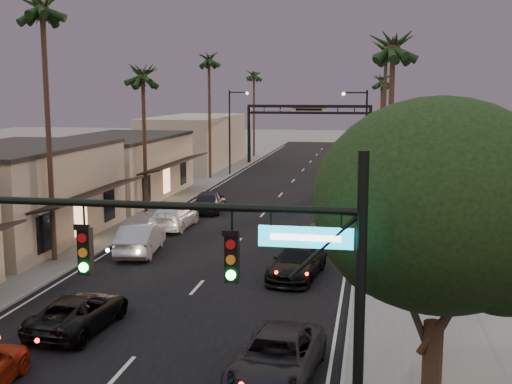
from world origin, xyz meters
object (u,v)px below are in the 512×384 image
at_px(palm_far, 254,72).
at_px(palm_rc, 382,77).
at_px(palm_ld, 209,56).
at_px(curbside_black, 297,262).
at_px(palm_lb, 42,0).
at_px(palm_rb, 386,46).
at_px(streetlight_left, 232,125).
at_px(arch, 309,119).
at_px(oncoming_pickup, 79,312).
at_px(palm_ra, 393,38).
at_px(curbside_near, 277,358).
at_px(oncoming_silver, 140,238).
at_px(palm_lc, 143,69).
at_px(corner_tree, 442,214).
at_px(streetlight_right, 363,135).
at_px(traffic_signal, 265,282).

bearing_deg(palm_far, palm_rc, -39.64).
distance_m(palm_ld, curbside_black, 37.78).
height_order(palm_lb, palm_rb, palm_lb).
height_order(palm_ld, palm_rc, palm_ld).
xyz_separation_m(streetlight_left, palm_rc, (15.52, 6.00, 5.14)).
bearing_deg(palm_lb, arch, 79.84).
height_order(streetlight_left, oncoming_pickup, streetlight_left).
distance_m(palm_ra, curbside_black, 11.78).
bearing_deg(curbside_black, palm_ld, 118.57).
bearing_deg(curbside_near, streetlight_left, 108.74).
bearing_deg(curbside_near, palm_rb, 88.64).
xyz_separation_m(palm_lb, palm_rc, (17.20, 42.00, -2.92)).
height_order(palm_ra, curbside_black, palm_ra).
relative_size(arch, palm_ra, 1.15).
relative_size(palm_rc, oncoming_pickup, 2.47).
bearing_deg(streetlight_left, palm_ra, -65.46).
height_order(palm_rb, oncoming_silver, palm_rb).
relative_size(streetlight_left, oncoming_silver, 1.72).
bearing_deg(palm_lc, corner_tree, -57.66).
bearing_deg(streetlight_right, palm_rc, 84.95).
xyz_separation_m(palm_rb, curbside_black, (-4.26, -22.52, -11.66)).
bearing_deg(curbside_black, curbside_near, -79.10).
distance_m(arch, palm_lc, 35.41).
bearing_deg(arch, streetlight_left, -119.97).
bearing_deg(corner_tree, palm_rc, 90.89).
distance_m(palm_rb, palm_far, 37.98).
bearing_deg(palm_far, palm_ld, -90.75).
distance_m(palm_lc, palm_rc, 32.86).
height_order(palm_lb, palm_ld, palm_lb).
relative_size(traffic_signal, curbside_black, 1.64).
xyz_separation_m(palm_ld, palm_far, (0.30, 23.00, -0.97)).
xyz_separation_m(palm_rc, curbside_black, (-4.26, -42.52, -9.72)).
xyz_separation_m(streetlight_right, oncoming_pickup, (-9.88, -31.83, -4.64)).
bearing_deg(traffic_signal, streetlight_right, 88.28).
xyz_separation_m(corner_tree, palm_rc, (-0.88, 56.55, 4.49)).
distance_m(arch, streetlight_left, 13.85).
xyz_separation_m(streetlight_right, streetlight_left, (-13.84, 13.00, 0.00)).
distance_m(palm_lc, oncoming_pickup, 25.46).
height_order(traffic_signal, streetlight_left, streetlight_left).
bearing_deg(oncoming_silver, palm_rc, -116.25).
distance_m(palm_ra, curbside_near, 17.80).
bearing_deg(curbside_near, streetlight_right, 91.57).
relative_size(arch, palm_lc, 1.25).
bearing_deg(oncoming_pickup, curbside_black, -127.67).
bearing_deg(palm_far, traffic_signal, -79.30).
bearing_deg(streetlight_left, palm_rb, -42.05).
xyz_separation_m(oncoming_pickup, oncoming_silver, (-1.78, 11.32, 0.17)).
relative_size(arch, streetlight_left, 1.69).
bearing_deg(palm_rc, streetlight_right, -95.05).
xyz_separation_m(palm_far, curbside_black, (12.64, -56.52, -10.69)).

